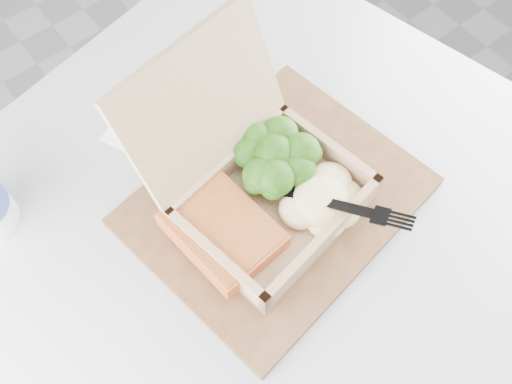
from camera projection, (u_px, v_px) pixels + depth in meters
cafe_table at (265, 260)px, 0.85m from camera, size 0.86×0.86×0.70m
serving_tray at (276, 202)px, 0.68m from camera, size 0.36×0.30×0.01m
takeout_container at (251, 174)px, 0.64m from camera, size 0.23×0.25×0.18m
salmon_fillet at (222, 231)px, 0.63m from camera, size 0.10×0.13×0.03m
broccoli_pile at (274, 159)px, 0.67m from camera, size 0.11×0.11×0.04m
mashed_potatoes at (321, 201)px, 0.64m from camera, size 0.11×0.09×0.04m
plastic_fork at (309, 195)px, 0.63m from camera, size 0.09×0.14×0.03m
receipt at (168, 139)px, 0.73m from camera, size 0.14×0.18×0.00m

